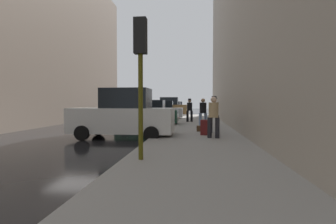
{
  "coord_description": "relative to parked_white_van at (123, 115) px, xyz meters",
  "views": [
    {
      "loc": [
        5.89,
        -12.49,
        1.61
      ],
      "look_at": [
        4.1,
        4.65,
        1.0
      ],
      "focal_mm": 28.0,
      "sensor_mm": 36.0,
      "label": 1
    }
  ],
  "objects": [
    {
      "name": "parked_red_hatchback",
      "position": [
        0.0,
        25.35,
        -0.18
      ],
      "size": [
        4.24,
        2.14,
        1.79
      ],
      "color": "#B2191E",
      "rests_on": "ground_plane"
    },
    {
      "name": "parked_white_van",
      "position": [
        0.0,
        0.0,
        0.0
      ],
      "size": [
        4.61,
        2.09,
        2.25
      ],
      "color": "silver",
      "rests_on": "ground_plane"
    },
    {
      "name": "rolling_suitcase",
      "position": [
        3.71,
        0.49,
        -0.54
      ],
      "size": [
        0.46,
        0.62,
        1.04
      ],
      "color": "#591414",
      "rests_on": "sidewalk"
    },
    {
      "name": "pedestrian_in_jeans",
      "position": [
        3.7,
        3.98,
        0.07
      ],
      "size": [
        0.53,
        0.47,
        1.71
      ],
      "color": "#728CB2",
      "rests_on": "sidewalk"
    },
    {
      "name": "parked_bronze_suv",
      "position": [
        -0.0,
        19.49,
        0.0
      ],
      "size": [
        4.63,
        2.12,
        2.25
      ],
      "color": "brown",
      "rests_on": "ground_plane"
    },
    {
      "name": "sidewalk",
      "position": [
        3.35,
        0.93,
        -0.96
      ],
      "size": [
        4.0,
        40.0,
        0.15
      ],
      "primitive_type": "cube",
      "color": "gray",
      "rests_on": "ground_plane"
    },
    {
      "name": "parked_dark_green_sedan",
      "position": [
        0.0,
        6.29,
        -0.18
      ],
      "size": [
        4.21,
        2.08,
        1.79
      ],
      "color": "#193828",
      "rests_on": "ground_plane"
    },
    {
      "name": "parked_gray_coupe",
      "position": [
        0.0,
        31.14,
        -0.18
      ],
      "size": [
        4.2,
        2.06,
        1.79
      ],
      "color": "slate",
      "rests_on": "ground_plane"
    },
    {
      "name": "duffel_bag",
      "position": [
        3.48,
        1.92,
        -0.74
      ],
      "size": [
        0.32,
        0.44,
        0.28
      ],
      "color": "#472D19",
      "rests_on": "sidewalk"
    },
    {
      "name": "pedestrian_with_fedora",
      "position": [
        2.81,
        8.56,
        0.1
      ],
      "size": [
        0.53,
        0.5,
        1.78
      ],
      "color": "black",
      "rests_on": "sidewalk"
    },
    {
      "name": "pedestrian_with_beanie",
      "position": [
        4.15,
        1.26,
        0.1
      ],
      "size": [
        0.51,
        0.44,
        1.78
      ],
      "color": "#333338",
      "rests_on": "sidewalk"
    },
    {
      "name": "pedestrian_in_tan_coat",
      "position": [
        3.99,
        -0.64,
        0.07
      ],
      "size": [
        0.53,
        0.48,
        1.71
      ],
      "color": "black",
      "rests_on": "sidewalk"
    },
    {
      "name": "fire_hydrant",
      "position": [
        1.8,
        8.4,
        -0.54
      ],
      "size": [
        0.42,
        0.22,
        0.7
      ],
      "color": "red",
      "rests_on": "sidewalk"
    },
    {
      "name": "traffic_light",
      "position": [
        1.85,
        -4.97,
        1.73
      ],
      "size": [
        0.32,
        0.32,
        3.6
      ],
      "color": "#514C0F",
      "rests_on": "sidewalk"
    },
    {
      "name": "ground_plane",
      "position": [
        -2.65,
        0.93,
        -1.03
      ],
      "size": [
        120.0,
        120.0,
        0.0
      ],
      "primitive_type": "plane",
      "color": "black"
    },
    {
      "name": "parked_silver_sedan",
      "position": [
        0.0,
        13.31,
        -0.18
      ],
      "size": [
        4.25,
        2.16,
        1.79
      ],
      "color": "#B7BABF",
      "rests_on": "ground_plane"
    }
  ]
}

